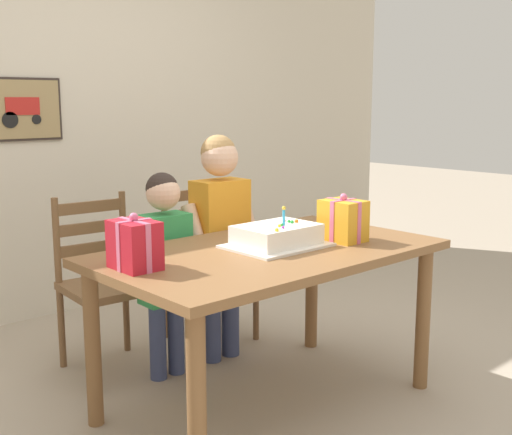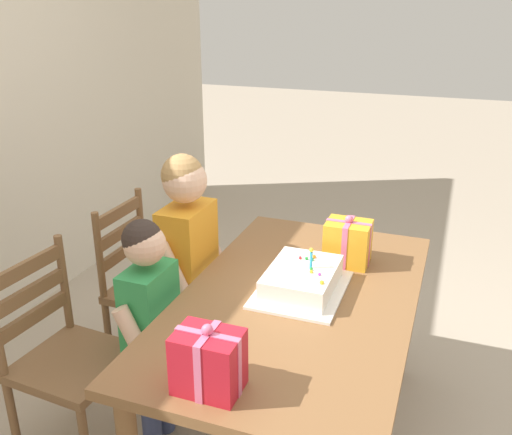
{
  "view_description": "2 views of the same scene",
  "coord_description": "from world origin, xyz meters",
  "px_view_note": "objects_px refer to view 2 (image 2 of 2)",
  "views": [
    {
      "loc": [
        -1.96,
        -2.08,
        1.42
      ],
      "look_at": [
        0.13,
        0.23,
        0.85
      ],
      "focal_mm": 45.63,
      "sensor_mm": 36.0,
      "label": 1
    },
    {
      "loc": [
        -1.91,
        -0.53,
        1.87
      ],
      "look_at": [
        0.15,
        0.23,
        1.01
      ],
      "focal_mm": 39.41,
      "sensor_mm": 36.0,
      "label": 2
    }
  ],
  "objects_px": {
    "gift_box_red_large": "(348,243)",
    "gift_box_beside_cake": "(208,362)",
    "chair_left": "(66,357)",
    "child_older": "(189,256)",
    "chair_right": "(149,285)",
    "child_younger": "(150,314)",
    "dining_table": "(297,317)",
    "birthday_cake": "(303,280)"
  },
  "relations": [
    {
      "from": "dining_table",
      "to": "chair_right",
      "type": "xyz_separation_m",
      "value": [
        0.34,
        0.9,
        -0.19
      ]
    },
    {
      "from": "dining_table",
      "to": "chair_left",
      "type": "distance_m",
      "value": 0.98
    },
    {
      "from": "birthday_cake",
      "to": "chair_left",
      "type": "xyz_separation_m",
      "value": [
        -0.39,
        0.91,
        -0.33
      ]
    },
    {
      "from": "gift_box_red_large",
      "to": "chair_right",
      "type": "distance_m",
      "value": 1.09
    },
    {
      "from": "birthday_cake",
      "to": "child_older",
      "type": "distance_m",
      "value": 0.61
    },
    {
      "from": "birthday_cake",
      "to": "gift_box_beside_cake",
      "type": "relative_size",
      "value": 1.92
    },
    {
      "from": "chair_right",
      "to": "child_older",
      "type": "relative_size",
      "value": 0.74
    },
    {
      "from": "gift_box_beside_cake",
      "to": "child_younger",
      "type": "height_order",
      "value": "child_younger"
    },
    {
      "from": "child_younger",
      "to": "gift_box_beside_cake",
      "type": "bearing_deg",
      "value": -133.93
    },
    {
      "from": "gift_box_red_large",
      "to": "gift_box_beside_cake",
      "type": "height_order",
      "value": "gift_box_red_large"
    },
    {
      "from": "gift_box_red_large",
      "to": "child_younger",
      "type": "height_order",
      "value": "child_younger"
    },
    {
      "from": "child_younger",
      "to": "child_older",
      "type": "bearing_deg",
      "value": -0.06
    },
    {
      "from": "gift_box_red_large",
      "to": "gift_box_beside_cake",
      "type": "bearing_deg",
      "value": 168.05
    },
    {
      "from": "gift_box_red_large",
      "to": "child_older",
      "type": "distance_m",
      "value": 0.73
    },
    {
      "from": "gift_box_beside_cake",
      "to": "child_younger",
      "type": "distance_m",
      "value": 0.71
    },
    {
      "from": "chair_right",
      "to": "gift_box_beside_cake",
      "type": "bearing_deg",
      "value": -140.49
    },
    {
      "from": "dining_table",
      "to": "chair_left",
      "type": "xyz_separation_m",
      "value": [
        -0.34,
        0.9,
        -0.19
      ]
    },
    {
      "from": "dining_table",
      "to": "chair_right",
      "type": "bearing_deg",
      "value": 69.32
    },
    {
      "from": "gift_box_red_large",
      "to": "child_older",
      "type": "bearing_deg",
      "value": 104.25
    },
    {
      "from": "chair_left",
      "to": "child_older",
      "type": "bearing_deg",
      "value": -30.8
    },
    {
      "from": "birthday_cake",
      "to": "dining_table",
      "type": "bearing_deg",
      "value": 175.74
    },
    {
      "from": "chair_right",
      "to": "gift_box_red_large",
      "type": "bearing_deg",
      "value": -88.13
    },
    {
      "from": "birthday_cake",
      "to": "gift_box_red_large",
      "type": "relative_size",
      "value": 1.91
    },
    {
      "from": "chair_right",
      "to": "child_older",
      "type": "distance_m",
      "value": 0.45
    },
    {
      "from": "chair_left",
      "to": "child_older",
      "type": "xyz_separation_m",
      "value": [
        0.53,
        -0.32,
        0.28
      ]
    },
    {
      "from": "gift_box_beside_cake",
      "to": "child_younger",
      "type": "relative_size",
      "value": 0.22
    },
    {
      "from": "chair_right",
      "to": "child_younger",
      "type": "height_order",
      "value": "child_younger"
    },
    {
      "from": "dining_table",
      "to": "child_older",
      "type": "height_order",
      "value": "child_older"
    },
    {
      "from": "gift_box_beside_cake",
      "to": "chair_right",
      "type": "relative_size",
      "value": 0.25
    },
    {
      "from": "chair_left",
      "to": "chair_right",
      "type": "xyz_separation_m",
      "value": [
        0.68,
        0.0,
        0.0
      ]
    },
    {
      "from": "chair_right",
      "to": "dining_table",
      "type": "bearing_deg",
      "value": -110.68
    },
    {
      "from": "chair_left",
      "to": "child_younger",
      "type": "xyz_separation_m",
      "value": [
        0.17,
        -0.32,
        0.18
      ]
    },
    {
      "from": "gift_box_red_large",
      "to": "chair_left",
      "type": "height_order",
      "value": "gift_box_red_large"
    },
    {
      "from": "gift_box_beside_cake",
      "to": "chair_left",
      "type": "distance_m",
      "value": 0.94
    },
    {
      "from": "gift_box_beside_cake",
      "to": "child_younger",
      "type": "bearing_deg",
      "value": 46.07
    },
    {
      "from": "gift_box_beside_cake",
      "to": "chair_right",
      "type": "height_order",
      "value": "gift_box_beside_cake"
    },
    {
      "from": "chair_left",
      "to": "child_younger",
      "type": "distance_m",
      "value": 0.4
    },
    {
      "from": "birthday_cake",
      "to": "gift_box_beside_cake",
      "type": "xyz_separation_m",
      "value": [
        -0.69,
        0.1,
        0.05
      ]
    },
    {
      "from": "birthday_cake",
      "to": "child_older",
      "type": "bearing_deg",
      "value": 76.26
    },
    {
      "from": "dining_table",
      "to": "gift_box_beside_cake",
      "type": "xyz_separation_m",
      "value": [
        -0.64,
        0.1,
        0.19
      ]
    },
    {
      "from": "gift_box_beside_cake",
      "to": "child_older",
      "type": "relative_size",
      "value": 0.19
    },
    {
      "from": "birthday_cake",
      "to": "chair_left",
      "type": "relative_size",
      "value": 0.48
    }
  ]
}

